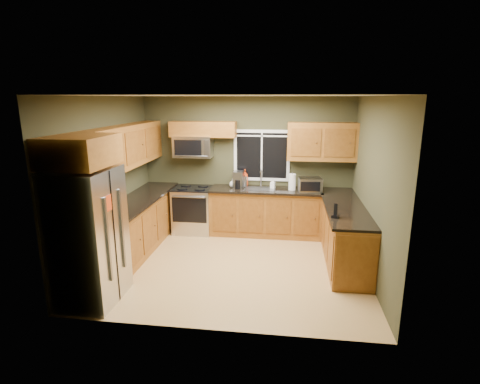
% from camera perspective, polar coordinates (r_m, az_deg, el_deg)
% --- Properties ---
extents(floor, '(4.20, 4.20, 0.00)m').
position_cam_1_polar(floor, '(6.28, -0.88, -11.01)').
color(floor, tan).
rests_on(floor, ground).
extents(ceiling, '(4.20, 4.20, 0.00)m').
position_cam_1_polar(ceiling, '(5.68, -0.99, 14.47)').
color(ceiling, white).
rests_on(ceiling, back_wall).
extents(back_wall, '(4.20, 0.00, 4.20)m').
position_cam_1_polar(back_wall, '(7.58, 1.05, 4.15)').
color(back_wall, '#383821').
rests_on(back_wall, ground).
extents(front_wall, '(4.20, 0.00, 4.20)m').
position_cam_1_polar(front_wall, '(4.12, -4.57, -4.55)').
color(front_wall, '#383821').
rests_on(front_wall, ground).
extents(left_wall, '(0.00, 3.60, 3.60)m').
position_cam_1_polar(left_wall, '(6.47, -19.67, 1.57)').
color(left_wall, '#383821').
rests_on(left_wall, ground).
extents(right_wall, '(0.00, 3.60, 3.60)m').
position_cam_1_polar(right_wall, '(5.91, 19.65, 0.42)').
color(right_wall, '#383821').
rests_on(right_wall, ground).
extents(window, '(1.12, 0.03, 1.02)m').
position_cam_1_polar(window, '(7.50, 3.33, 5.59)').
color(window, white).
rests_on(window, back_wall).
extents(base_cabinets_left, '(0.60, 2.65, 0.90)m').
position_cam_1_polar(base_cabinets_left, '(7.00, -15.12, -4.83)').
color(base_cabinets_left, brown).
rests_on(base_cabinets_left, ground).
extents(countertop_left, '(0.65, 2.65, 0.04)m').
position_cam_1_polar(countertop_left, '(6.85, -15.17, -1.13)').
color(countertop_left, black).
rests_on(countertop_left, base_cabinets_left).
extents(base_cabinets_back, '(2.17, 0.60, 0.90)m').
position_cam_1_polar(base_cabinets_back, '(7.47, 3.93, -3.15)').
color(base_cabinets_back, brown).
rests_on(base_cabinets_back, ground).
extents(countertop_back, '(2.17, 0.65, 0.04)m').
position_cam_1_polar(countertop_back, '(7.32, 3.98, 0.31)').
color(countertop_back, black).
rests_on(countertop_back, base_cabinets_back).
extents(base_cabinets_peninsula, '(0.60, 2.52, 0.90)m').
position_cam_1_polar(base_cabinets_peninsula, '(6.62, 15.51, -5.96)').
color(base_cabinets_peninsula, brown).
rests_on(base_cabinets_peninsula, ground).
extents(countertop_peninsula, '(0.65, 2.50, 0.04)m').
position_cam_1_polar(countertop_peninsula, '(6.48, 15.55, -2.03)').
color(countertop_peninsula, black).
rests_on(countertop_peninsula, base_cabinets_peninsula).
extents(upper_cabinets_left, '(0.33, 2.65, 0.72)m').
position_cam_1_polar(upper_cabinets_left, '(6.74, -16.96, 6.66)').
color(upper_cabinets_left, brown).
rests_on(upper_cabinets_left, left_wall).
extents(upper_cabinets_back_left, '(1.30, 0.33, 0.30)m').
position_cam_1_polar(upper_cabinets_back_left, '(7.47, -5.66, 9.50)').
color(upper_cabinets_back_left, brown).
rests_on(upper_cabinets_back_left, back_wall).
extents(upper_cabinets_back_right, '(1.30, 0.33, 0.72)m').
position_cam_1_polar(upper_cabinets_back_right, '(7.32, 12.36, 7.50)').
color(upper_cabinets_back_right, brown).
rests_on(upper_cabinets_back_right, back_wall).
extents(upper_cabinet_over_fridge, '(0.72, 0.90, 0.38)m').
position_cam_1_polar(upper_cabinet_over_fridge, '(5.06, -23.24, 5.76)').
color(upper_cabinet_over_fridge, brown).
rests_on(upper_cabinet_over_fridge, left_wall).
extents(refrigerator, '(0.74, 0.90, 1.80)m').
position_cam_1_polar(refrigerator, '(5.33, -22.05, -6.32)').
color(refrigerator, '#B7B7BC').
rests_on(refrigerator, ground).
extents(range, '(0.76, 0.69, 0.94)m').
position_cam_1_polar(range, '(7.66, -7.10, -2.65)').
color(range, '#B7B7BC').
rests_on(range, ground).
extents(microwave, '(0.76, 0.41, 0.42)m').
position_cam_1_polar(microwave, '(7.52, -7.14, 6.89)').
color(microwave, '#B7B7BC').
rests_on(microwave, back_wall).
extents(sink, '(0.60, 0.42, 0.36)m').
position_cam_1_polar(sink, '(7.33, 3.09, 0.61)').
color(sink, slate).
rests_on(sink, countertop_back).
extents(toaster_oven, '(0.46, 0.37, 0.27)m').
position_cam_1_polar(toaster_oven, '(7.19, 10.61, 1.11)').
color(toaster_oven, '#B7B7BC').
rests_on(toaster_oven, countertop_back).
extents(coffee_maker, '(0.21, 0.27, 0.33)m').
position_cam_1_polar(coffee_maker, '(7.37, -0.25, 1.83)').
color(coffee_maker, slate).
rests_on(coffee_maker, countertop_back).
extents(kettle, '(0.15, 0.15, 0.26)m').
position_cam_1_polar(kettle, '(7.50, 0.53, 1.76)').
color(kettle, '#B7B7BC').
rests_on(kettle, countertop_back).
extents(paper_towel_roll, '(0.16, 0.16, 0.35)m').
position_cam_1_polar(paper_towel_roll, '(7.26, 7.94, 1.53)').
color(paper_towel_roll, white).
rests_on(paper_towel_roll, countertop_back).
extents(soap_bottle_a, '(0.16, 0.16, 0.33)m').
position_cam_1_polar(soap_bottle_a, '(7.53, 0.77, 2.19)').
color(soap_bottle_a, red).
rests_on(soap_bottle_a, countertop_back).
extents(soap_bottle_b, '(0.10, 0.10, 0.19)m').
position_cam_1_polar(soap_bottle_b, '(7.36, 5.01, 1.29)').
color(soap_bottle_b, white).
rests_on(soap_bottle_b, countertop_back).
extents(soap_bottle_c, '(0.16, 0.16, 0.18)m').
position_cam_1_polar(soap_bottle_c, '(7.42, -1.11, 1.39)').
color(soap_bottle_c, white).
rests_on(soap_bottle_c, countertop_back).
extents(cordless_phone, '(0.13, 0.13, 0.22)m').
position_cam_1_polar(cordless_phone, '(5.73, 14.35, -3.16)').
color(cordless_phone, black).
rests_on(cordless_phone, countertop_peninsula).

